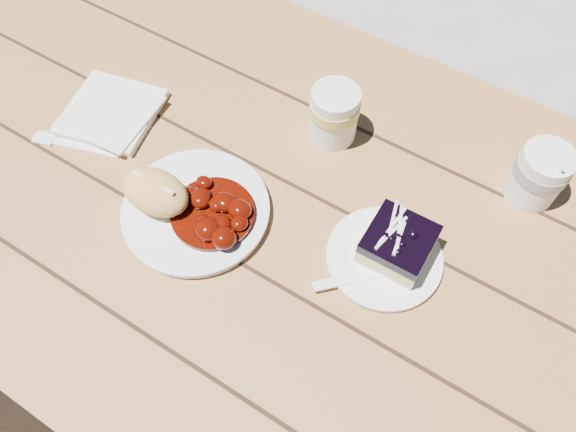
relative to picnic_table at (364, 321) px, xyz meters
The scene contains 12 objects.
ground 0.59m from the picnic_table, 90.00° to the left, with size 60.00×60.00×0.00m, color #9B968C.
picnic_table is the anchor object (origin of this frame).
main_plate 0.34m from the picnic_table, behind, with size 0.22×0.22×0.02m, color white.
goulash_stew 0.33m from the picnic_table, behind, with size 0.13×0.13×0.04m, color #500B02, non-canonical shape.
bread_roll 0.41m from the picnic_table, 169.28° to the right, with size 0.11×0.07×0.06m, color #E3B157.
dessert_plate 0.17m from the picnic_table, 102.68° to the left, with size 0.17×0.17×0.01m, color white.
blueberry_cake 0.20m from the picnic_table, 88.55° to the left, with size 0.09×0.09×0.05m.
fork_dessert 0.18m from the picnic_table, 149.98° to the right, with size 0.03×0.16×0.01m, color white, non-canonical shape.
coffee_cup 0.36m from the picnic_table, 63.61° to the left, with size 0.08×0.08×0.10m, color white.
napkin_stack 0.57m from the picnic_table, behind, with size 0.15×0.15×0.01m, color white.
fork_table 0.56m from the picnic_table, behind, with size 0.03×0.16×0.01m, color white, non-canonical shape.
second_cup 0.35m from the picnic_table, 133.08° to the left, with size 0.08×0.08×0.10m, color white.
Camera 1 is at (0.07, -0.35, 1.50)m, focal length 35.00 mm.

